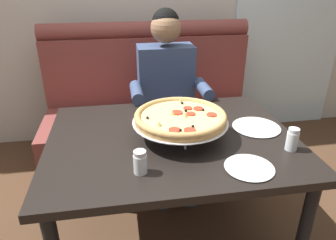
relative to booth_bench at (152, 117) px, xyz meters
name	(u,v)px	position (x,y,z in m)	size (l,w,h in m)	color
ground_plane	(171,240)	(0.00, -0.95, -0.40)	(16.00, 16.00, 0.00)	#4C3321
booth_bench	(152,117)	(0.00, 0.00, 0.00)	(1.70, 0.78, 1.13)	brown
dining_table	(172,150)	(0.00, -0.95, 0.24)	(1.26, 0.96, 0.72)	black
diner_main	(168,92)	(0.09, -0.27, 0.31)	(0.54, 0.64, 1.27)	#2D3342
pizza	(180,117)	(0.04, -0.96, 0.43)	(0.48, 0.48, 0.14)	silver
shaker_oregano	(140,164)	(-0.19, -1.24, 0.37)	(0.06, 0.06, 0.10)	white
shaker_parmesan	(292,141)	(0.53, -1.17, 0.37)	(0.06, 0.06, 0.11)	white
plate_near_left	(249,166)	(0.28, -1.29, 0.34)	(0.21, 0.21, 0.02)	white
plate_near_right	(256,126)	(0.47, -0.93, 0.34)	(0.26, 0.26, 0.02)	white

